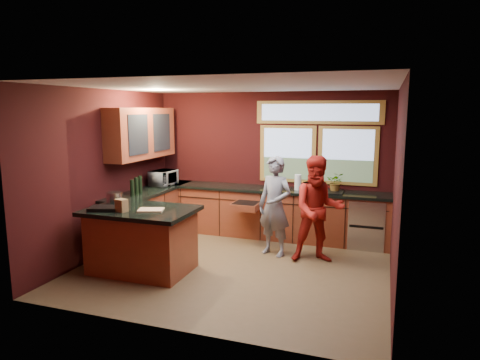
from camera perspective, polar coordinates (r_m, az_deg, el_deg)
The scene contains 14 objects.
floor at distance 6.66m, azimuth -0.74°, elevation -11.48°, with size 4.50×4.50×0.00m, color brown.
room_shell at distance 6.77m, azimuth -4.62°, elevation 4.50°, with size 4.52×4.02×2.71m.
back_counter at distance 8.02m, azimuth 4.70°, elevation -4.41°, with size 4.50×0.64×0.93m.
left_counter at distance 8.06m, azimuth -11.86°, elevation -4.49°, with size 0.64×2.30×0.93m.
island at distance 6.52m, azimuth -12.95°, elevation -7.74°, with size 1.55×1.05×0.95m.
person_grey at distance 6.98m, azimuth 4.66°, elevation -3.50°, with size 0.60×0.39×1.63m, color slate.
person_red at distance 6.76m, azimuth 10.37°, elevation -3.89°, with size 0.81×0.63×1.67m, color #A21A12.
microwave at distance 8.33m, azimuth -10.18°, elevation 0.28°, with size 0.53×0.36×0.29m, color #999999.
potted_plant at distance 7.75m, azimuth 12.68°, elevation -0.27°, with size 0.31×0.27×0.34m, color #999999.
paper_towel at distance 7.81m, azimuth 7.73°, elevation -0.29°, with size 0.12×0.12×0.28m, color silver.
cutting_board at distance 6.25m, azimuth -11.79°, elevation -3.91°, with size 0.35×0.25×0.02m, color tan.
stock_pot at distance 6.80m, azimuth -16.40°, elevation -2.33°, with size 0.24×0.24×0.18m, color #AAAAAE.
paper_bag at distance 6.26m, azimuth -15.51°, elevation -3.29°, with size 0.15×0.12×0.18m, color brown.
black_tray at distance 6.45m, azimuth -17.69°, elevation -3.63°, with size 0.40×0.28×0.05m, color black.
Camera 1 is at (2.10, -5.85, 2.37)m, focal length 32.00 mm.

